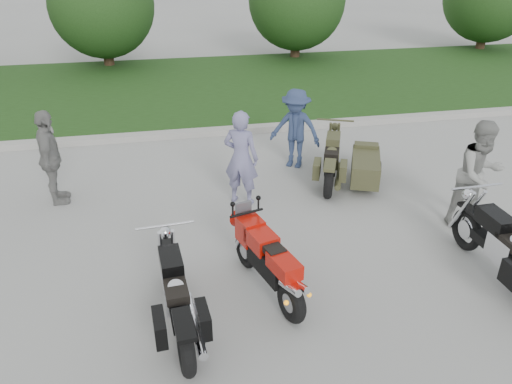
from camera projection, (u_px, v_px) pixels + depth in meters
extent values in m
plane|color=#A1A19C|center=(275.00, 283.00, 7.02)|extent=(80.00, 80.00, 0.00)
cube|color=#A29F98|center=(218.00, 131.00, 12.21)|extent=(60.00, 0.30, 0.15)
cube|color=#254F1B|center=(201.00, 87.00, 15.82)|extent=(60.00, 8.00, 0.14)
cylinder|color=#3F2B1C|center=(108.00, 52.00, 17.97)|extent=(0.36, 0.36, 1.20)
sphere|color=#1D3814|center=(102.00, 5.00, 17.24)|extent=(3.60, 3.60, 3.60)
cylinder|color=#3F2B1C|center=(295.00, 45.00, 19.20)|extent=(0.36, 0.36, 1.20)
sphere|color=#1D3814|center=(297.00, 0.00, 18.47)|extent=(3.60, 3.60, 3.60)
cylinder|color=#3F2B1C|center=(482.00, 37.00, 20.61)|extent=(0.36, 0.36, 1.20)
torus|color=black|center=(292.00, 302.00, 6.22)|extent=(0.32, 0.58, 0.56)
torus|color=black|center=(246.00, 250.00, 7.25)|extent=(0.25, 0.55, 0.54)
cube|color=black|center=(269.00, 262.00, 6.60)|extent=(0.46, 0.85, 0.31)
cube|color=#B41007|center=(261.00, 239.00, 6.65)|extent=(0.43, 0.56, 0.23)
cube|color=#B41007|center=(284.00, 266.00, 6.18)|extent=(0.39, 0.55, 0.20)
cube|color=black|center=(273.00, 249.00, 6.38)|extent=(0.31, 0.37, 0.09)
cube|color=#B41007|center=(250.00, 230.00, 6.93)|extent=(0.39, 0.43, 0.36)
cylinder|color=silver|center=(290.00, 288.00, 6.02)|extent=(0.21, 0.43, 0.20)
cylinder|color=silver|center=(299.00, 285.00, 6.08)|extent=(0.21, 0.43, 0.20)
torus|color=black|center=(186.00, 348.00, 5.46)|extent=(0.21, 0.65, 0.64)
torus|color=black|center=(169.00, 268.00, 6.81)|extent=(0.16, 0.61, 0.61)
cube|color=black|center=(176.00, 298.00, 6.09)|extent=(0.29, 1.15, 0.13)
cube|color=silver|center=(176.00, 293.00, 6.06)|extent=(0.31, 0.45, 0.33)
cube|color=black|center=(171.00, 262.00, 6.18)|extent=(0.30, 0.54, 0.21)
cube|color=black|center=(176.00, 289.00, 5.86)|extent=(0.30, 0.49, 0.11)
cube|color=black|center=(184.00, 325.00, 5.30)|extent=(0.25, 0.54, 0.06)
cylinder|color=silver|center=(195.00, 322.00, 5.91)|extent=(0.17, 1.05, 0.09)
torus|color=black|center=(466.00, 230.00, 7.65)|extent=(0.14, 0.66, 0.66)
cube|color=black|center=(504.00, 255.00, 6.87)|extent=(0.26, 1.24, 0.14)
cube|color=silver|center=(505.00, 250.00, 6.83)|extent=(0.32, 0.47, 0.36)
cube|color=black|center=(496.00, 220.00, 6.97)|extent=(0.30, 0.57, 0.23)
torus|color=black|center=(329.00, 182.00, 9.14)|extent=(0.39, 0.65, 0.64)
torus|color=black|center=(333.00, 151.00, 10.51)|extent=(0.33, 0.60, 0.60)
cube|color=black|center=(331.00, 161.00, 9.79)|extent=(0.62, 1.13, 0.13)
cube|color=#404126|center=(332.00, 158.00, 9.75)|extent=(0.42, 0.50, 0.33)
cube|color=#404126|center=(333.00, 140.00, 9.88)|extent=(0.44, 0.58, 0.21)
cube|color=black|center=(332.00, 153.00, 9.55)|extent=(0.42, 0.54, 0.11)
cube|color=#404126|center=(330.00, 165.00, 8.99)|extent=(0.39, 0.56, 0.06)
cylinder|color=#404126|center=(339.00, 175.00, 9.53)|extent=(0.48, 1.00, 0.09)
cube|color=#404126|center=(365.00, 167.00, 9.60)|extent=(0.94, 1.33, 0.42)
torus|color=black|center=(377.00, 173.00, 9.62)|extent=(0.30, 0.53, 0.53)
imported|color=slate|center=(241.00, 158.00, 8.75)|extent=(0.76, 0.68, 1.74)
imported|color=gray|center=(479.00, 174.00, 8.07)|extent=(0.96, 0.79, 1.81)
imported|color=navy|center=(295.00, 129.00, 10.19)|extent=(1.23, 1.10, 1.65)
imported|color=gray|center=(50.00, 158.00, 8.75)|extent=(0.51, 1.05, 1.73)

